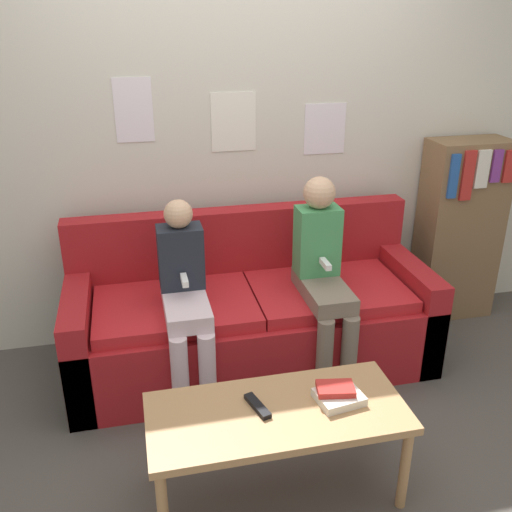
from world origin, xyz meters
The scene contains 9 objects.
ground_plane centered at (0.00, 0.00, 0.00)m, with size 10.00×10.00×0.00m, color #4C4742.
wall_back centered at (0.00, 1.01, 1.30)m, with size 8.00×0.07×2.60m.
couch centered at (0.00, 0.52, 0.30)m, with size 2.09×0.80×0.88m.
coffee_table centered at (-0.11, -0.51, 0.40)m, with size 1.09×0.49×0.44m.
person_left centered at (-0.40, 0.32, 0.61)m, with size 0.24×0.55×1.08m.
person_right centered at (0.37, 0.33, 0.65)m, with size 0.24×0.55×1.16m.
tv_remote centered at (-0.19, -0.48, 0.46)m, with size 0.09×0.17×0.02m.
book_stack centered at (0.16, -0.51, 0.47)m, with size 0.21×0.18×0.07m.
bookshelf centered at (1.51, 0.82, 0.62)m, with size 0.52×0.30×1.23m.
Camera 1 is at (-0.63, -2.37, 1.99)m, focal length 40.00 mm.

